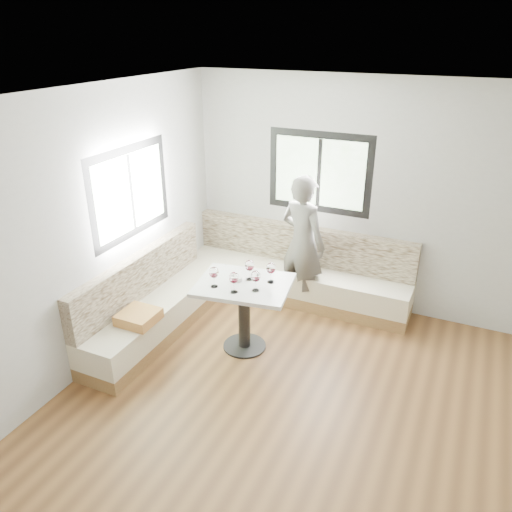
{
  "coord_description": "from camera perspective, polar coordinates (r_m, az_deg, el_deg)",
  "views": [
    {
      "loc": [
        0.87,
        -3.19,
        3.27
      ],
      "look_at": [
        -1.09,
        1.08,
        1.09
      ],
      "focal_mm": 35.0,
      "sensor_mm": 36.0,
      "label": 1
    }
  ],
  "objects": [
    {
      "name": "room",
      "position": [
        3.88,
        7.47,
        -4.02
      ],
      "size": [
        5.01,
        5.01,
        2.81
      ],
      "color": "brown",
      "rests_on": "ground"
    },
    {
      "name": "banquette",
      "position": [
        6.15,
        -2.04,
        -3.69
      ],
      "size": [
        2.9,
        2.8,
        0.95
      ],
      "color": "#987045",
      "rests_on": "ground"
    },
    {
      "name": "table",
      "position": [
        5.36,
        -1.38,
        -5.01
      ],
      "size": [
        1.09,
        0.91,
        0.8
      ],
      "rotation": [
        0.0,
        0.0,
        0.16
      ],
      "color": "black",
      "rests_on": "ground"
    },
    {
      "name": "person",
      "position": [
        6.09,
        5.36,
        1.44
      ],
      "size": [
        0.73,
        0.6,
        1.72
      ],
      "primitive_type": "imported",
      "rotation": [
        0.0,
        0.0,
        2.8
      ],
      "color": "#585550",
      "rests_on": "ground"
    },
    {
      "name": "olive_ramekin",
      "position": [
        5.3,
        -2.17,
        -2.6
      ],
      "size": [
        0.11,
        0.11,
        0.05
      ],
      "color": "white",
      "rests_on": "table"
    },
    {
      "name": "wine_glass_a",
      "position": [
        5.14,
        -4.85,
        -1.96
      ],
      "size": [
        0.1,
        0.1,
        0.23
      ],
      "color": "white",
      "rests_on": "table"
    },
    {
      "name": "wine_glass_b",
      "position": [
        5.02,
        -2.55,
        -2.57
      ],
      "size": [
        0.1,
        0.1,
        0.23
      ],
      "color": "white",
      "rests_on": "table"
    },
    {
      "name": "wine_glass_c",
      "position": [
        5.04,
        -0.05,
        -2.41
      ],
      "size": [
        0.1,
        0.1,
        0.23
      ],
      "color": "white",
      "rests_on": "table"
    },
    {
      "name": "wine_glass_d",
      "position": [
        5.26,
        -0.74,
        -1.17
      ],
      "size": [
        0.1,
        0.1,
        0.23
      ],
      "color": "white",
      "rests_on": "table"
    },
    {
      "name": "wine_glass_e",
      "position": [
        5.21,
        1.72,
        -1.47
      ],
      "size": [
        0.1,
        0.1,
        0.23
      ],
      "color": "white",
      "rests_on": "table"
    }
  ]
}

